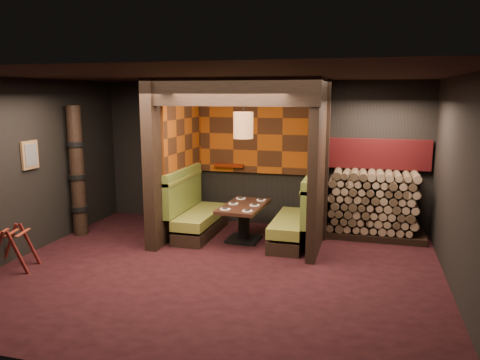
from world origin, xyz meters
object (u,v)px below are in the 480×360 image
object	(u,v)px
dining_table	(244,217)
luggage_rack	(13,247)
firewood_stack	(377,205)
booth_bench_right	(296,221)
pendant_lamp	(243,125)
booth_bench_left	(195,214)
totem_column	(77,172)

from	to	relation	value
dining_table	luggage_rack	size ratio (longest dim) A/B	1.76
firewood_stack	booth_bench_right	bearing A→B (deg)	-152.65
pendant_lamp	luggage_rack	distance (m)	4.08
booth_bench_right	firewood_stack	size ratio (longest dim) A/B	0.92
booth_bench_left	dining_table	bearing A→B (deg)	-6.94
luggage_rack	firewood_stack	distance (m)	6.09
totem_column	firewood_stack	bearing A→B (deg)	13.19
dining_table	firewood_stack	bearing A→B (deg)	19.77
pendant_lamp	luggage_rack	world-z (taller)	pendant_lamp
totem_column	booth_bench_right	bearing A→B (deg)	7.86
luggage_rack	totem_column	size ratio (longest dim) A/B	0.30
totem_column	pendant_lamp	bearing A→B (deg)	7.12
pendant_lamp	firewood_stack	size ratio (longest dim) A/B	0.58
dining_table	firewood_stack	xyz separation A→B (m)	(2.28, 0.82, 0.18)
firewood_stack	booth_bench_left	bearing A→B (deg)	-167.83
dining_table	totem_column	size ratio (longest dim) A/B	0.54
booth_bench_right	firewood_stack	bearing A→B (deg)	27.35
dining_table	firewood_stack	world-z (taller)	firewood_stack
luggage_rack	booth_bench_right	bearing A→B (deg)	31.18
booth_bench_right	luggage_rack	distance (m)	4.56
dining_table	luggage_rack	distance (m)	3.73
totem_column	firewood_stack	size ratio (longest dim) A/B	1.39
dining_table	firewood_stack	size ratio (longest dim) A/B	0.75
booth_bench_right	pendant_lamp	xyz separation A→B (m)	(-0.92, -0.17, 1.67)
booth_bench_left	booth_bench_right	xyz separation A→B (m)	(1.89, 0.00, 0.00)
booth_bench_left	booth_bench_right	world-z (taller)	same
pendant_lamp	luggage_rack	bearing A→B (deg)	-143.64
booth_bench_right	totem_column	size ratio (longest dim) A/B	0.67
dining_table	totem_column	bearing A→B (deg)	-171.96
booth_bench_left	totem_column	size ratio (longest dim) A/B	0.67
booth_bench_left	dining_table	world-z (taller)	booth_bench_left
firewood_stack	totem_column	bearing A→B (deg)	-166.81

